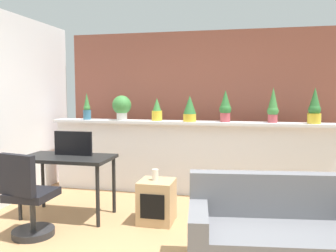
{
  "coord_description": "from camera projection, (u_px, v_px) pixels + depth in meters",
  "views": [
    {
      "loc": [
        0.8,
        -3.15,
        1.53
      ],
      "look_at": [
        -0.17,
        1.22,
        1.1
      ],
      "focal_mm": 37.9,
      "sensor_mm": 36.0,
      "label": 1
    }
  ],
  "objects": [
    {
      "name": "office_chair",
      "position": [
        28.0,
        202.0,
        3.7
      ],
      "size": [
        0.48,
        0.49,
        0.91
      ],
      "color": "#262628",
      "rests_on": "ground"
    },
    {
      "name": "potted_plant_4",
      "position": [
        225.0,
        107.0,
        5.06
      ],
      "size": [
        0.17,
        0.17,
        0.46
      ],
      "color": "#B7474C",
      "rests_on": "plant_shelf"
    },
    {
      "name": "plant_shelf",
      "position": [
        191.0,
        123.0,
        5.18
      ],
      "size": [
        4.26,
        0.33,
        0.04
      ],
      "primitive_type": "cube",
      "color": "silver",
      "rests_on": "divider_wall"
    },
    {
      "name": "potted_plant_1",
      "position": [
        122.0,
        106.0,
        5.4
      ],
      "size": [
        0.29,
        0.29,
        0.37
      ],
      "color": "silver",
      "rests_on": "plant_shelf"
    },
    {
      "name": "side_cube_shelf",
      "position": [
        157.0,
        201.0,
        4.16
      ],
      "size": [
        0.4,
        0.41,
        0.5
      ],
      "color": "tan",
      "rests_on": "ground"
    },
    {
      "name": "potted_plant_0",
      "position": [
        87.0,
        108.0,
        5.49
      ],
      "size": [
        0.12,
        0.12,
        0.41
      ],
      "color": "#386B84",
      "rests_on": "plant_shelf"
    },
    {
      "name": "couch",
      "position": [
        281.0,
        239.0,
        3.01
      ],
      "size": [
        1.65,
        0.96,
        0.8
      ],
      "color": "slate",
      "rests_on": "ground"
    },
    {
      "name": "potted_plant_6",
      "position": [
        315.0,
        108.0,
        4.79
      ],
      "size": [
        0.18,
        0.18,
        0.49
      ],
      "color": "gold",
      "rests_on": "plant_shelf"
    },
    {
      "name": "desk",
      "position": [
        67.0,
        163.0,
        4.32
      ],
      "size": [
        1.1,
        0.6,
        0.75
      ],
      "color": "black",
      "rests_on": "ground"
    },
    {
      "name": "divider_wall",
      "position": [
        191.0,
        159.0,
        5.28
      ],
      "size": [
        4.26,
        0.16,
        1.06
      ],
      "primitive_type": "cube",
      "color": "silver",
      "rests_on": "ground"
    },
    {
      "name": "tv_monitor",
      "position": [
        73.0,
        143.0,
        4.37
      ],
      "size": [
        0.49,
        0.04,
        0.3
      ],
      "primitive_type": "cube",
      "color": "black",
      "rests_on": "desk"
    },
    {
      "name": "brick_wall_behind",
      "position": [
        197.0,
        109.0,
        5.79
      ],
      "size": [
        4.26,
        0.1,
        2.5
      ],
      "primitive_type": "cube",
      "color": "brown",
      "rests_on": "ground"
    },
    {
      "name": "vase_on_shelf",
      "position": [
        155.0,
        175.0,
        4.15
      ],
      "size": [
        0.08,
        0.08,
        0.13
      ],
      "primitive_type": "cylinder",
      "color": "silver",
      "rests_on": "side_cube_shelf"
    },
    {
      "name": "potted_plant_5",
      "position": [
        273.0,
        106.0,
        4.94
      ],
      "size": [
        0.16,
        0.16,
        0.49
      ],
      "color": "#B7474C",
      "rests_on": "plant_shelf"
    },
    {
      "name": "potted_plant_3",
      "position": [
        190.0,
        108.0,
        5.13
      ],
      "size": [
        0.19,
        0.19,
        0.38
      ],
      "color": "gold",
      "rests_on": "plant_shelf"
    },
    {
      "name": "potted_plant_2",
      "position": [
        157.0,
        110.0,
        5.3
      ],
      "size": [
        0.16,
        0.16,
        0.34
      ],
      "color": "gold",
      "rests_on": "plant_shelf"
    }
  ]
}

